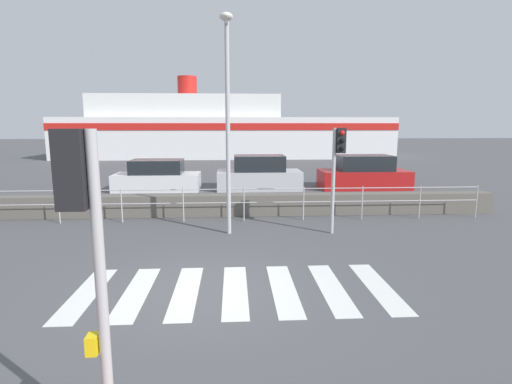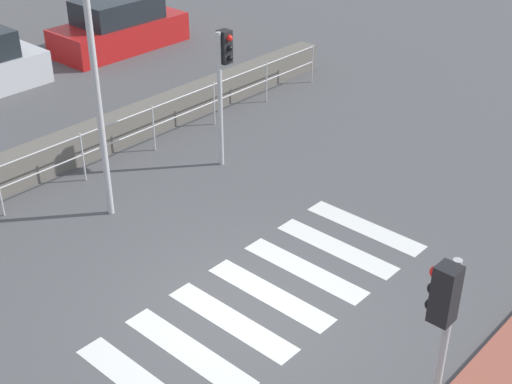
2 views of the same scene
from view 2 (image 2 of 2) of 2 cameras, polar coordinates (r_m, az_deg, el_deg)
name	(u,v)px [view 2 (image 2 of 2)]	position (r m, az deg, el deg)	size (l,w,h in m)	color
ground_plane	(243,313)	(11.30, -1.05, -9.66)	(160.00, 160.00, 0.00)	#4C4C4F
crosswalk	(270,294)	(11.67, 1.12, -8.16)	(5.85, 2.40, 0.01)	silver
seawall	(20,168)	(15.39, -18.35, 1.84)	(19.00, 0.55, 0.70)	#605B54
harbor_fence	(42,166)	(14.54, -16.78, 2.04)	(17.14, 0.04, 1.08)	#B2B2B5
traffic_light_near	(441,328)	(7.97, 14.59, -10.46)	(0.34, 0.32, 2.99)	#B2B2B5
traffic_light_far	(223,69)	(14.73, -2.64, 9.83)	(0.34, 0.32, 2.93)	#B2B2B5
streetlamp	(98,34)	(12.39, -12.49, 12.25)	(0.32, 1.23, 5.72)	#B2B2B5
parked_car_red	(119,27)	(22.94, -10.90, 12.83)	(4.17, 1.82, 1.58)	#B21919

